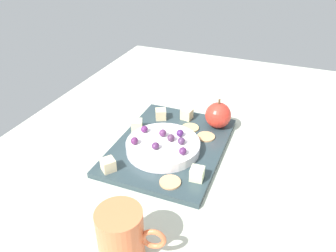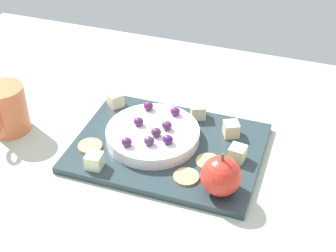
% 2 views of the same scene
% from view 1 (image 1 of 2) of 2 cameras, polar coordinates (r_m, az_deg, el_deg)
% --- Properties ---
extents(table, '(1.27, 0.88, 0.03)m').
position_cam_1_polar(table, '(0.79, 3.26, -4.50)').
color(table, '#B0B8A6').
rests_on(table, ground).
extents(platter, '(0.33, 0.24, 0.01)m').
position_cam_1_polar(platter, '(0.77, 0.38, -3.44)').
color(platter, '#2A3B40').
rests_on(platter, table).
extents(serving_dish, '(0.17, 0.17, 0.02)m').
position_cam_1_polar(serving_dish, '(0.74, -0.87, -3.51)').
color(serving_dish, white).
rests_on(serving_dish, platter).
extents(apple_whole, '(0.06, 0.06, 0.06)m').
position_cam_1_polar(apple_whole, '(0.83, 8.67, 1.86)').
color(apple_whole, red).
rests_on(apple_whole, platter).
extents(apple_stem, '(0.01, 0.01, 0.01)m').
position_cam_1_polar(apple_stem, '(0.81, 8.88, 4.21)').
color(apple_stem, brown).
rests_on(apple_stem, apple_whole).
extents(cheese_cube_0, '(0.03, 0.03, 0.03)m').
position_cam_1_polar(cheese_cube_0, '(0.86, 3.28, 2.07)').
color(cheese_cube_0, beige).
rests_on(cheese_cube_0, platter).
extents(cheese_cube_1, '(0.04, 0.04, 0.03)m').
position_cam_1_polar(cheese_cube_1, '(0.86, -1.26, 2.05)').
color(cheese_cube_1, beige).
rests_on(cheese_cube_1, platter).
extents(cheese_cube_2, '(0.03, 0.03, 0.03)m').
position_cam_1_polar(cheese_cube_2, '(0.66, 5.05, -8.23)').
color(cheese_cube_2, beige).
rests_on(cheese_cube_2, platter).
extents(cheese_cube_3, '(0.04, 0.04, 0.03)m').
position_cam_1_polar(cheese_cube_3, '(0.70, -10.31, -6.64)').
color(cheese_cube_3, beige).
rests_on(cheese_cube_3, platter).
extents(cheese_cube_4, '(0.03, 0.03, 0.03)m').
position_cam_1_polar(cheese_cube_4, '(0.82, -5.42, 0.16)').
color(cheese_cube_4, beige).
rests_on(cheese_cube_4, platter).
extents(cracker_0, '(0.04, 0.04, 0.00)m').
position_cam_1_polar(cracker_0, '(0.82, 3.88, -0.31)').
color(cracker_0, tan).
rests_on(cracker_0, platter).
extents(cracker_1, '(0.04, 0.04, 0.00)m').
position_cam_1_polar(cracker_1, '(0.79, 6.59, -1.84)').
color(cracker_1, tan).
rests_on(cracker_1, platter).
extents(cracker_2, '(0.04, 0.04, 0.00)m').
position_cam_1_polar(cracker_2, '(0.66, 0.37, -9.70)').
color(cracker_2, tan).
rests_on(cracker_2, platter).
extents(grape_0, '(0.02, 0.02, 0.02)m').
position_cam_1_polar(grape_0, '(0.69, 2.58, -4.36)').
color(grape_0, '#4F2354').
rests_on(grape_0, serving_dish).
extents(grape_1, '(0.02, 0.02, 0.02)m').
position_cam_1_polar(grape_1, '(0.73, -5.84, -2.56)').
color(grape_1, '#572352').
rests_on(grape_1, serving_dish).
extents(grape_2, '(0.02, 0.02, 0.02)m').
position_cam_1_polar(grape_2, '(0.75, -0.93, -1.20)').
color(grape_2, '#592C57').
rests_on(grape_2, serving_dish).
extents(grape_3, '(0.02, 0.02, 0.02)m').
position_cam_1_polar(grape_3, '(0.72, 2.54, -2.64)').
color(grape_3, '#4C2E54').
rests_on(grape_3, serving_dish).
extents(grape_4, '(0.02, 0.02, 0.02)m').
position_cam_1_polar(grape_4, '(0.75, 2.09, -1.23)').
color(grape_4, '#451D5C').
rests_on(grape_4, serving_dish).
extents(grape_5, '(0.02, 0.02, 0.02)m').
position_cam_1_polar(grape_5, '(0.73, 0.50, -2.04)').
color(grape_5, '#4D2E4C').
rests_on(grape_5, serving_dish).
extents(grape_6, '(0.02, 0.02, 0.01)m').
position_cam_1_polar(grape_6, '(0.71, -2.19, -3.44)').
color(grape_6, '#4C2550').
rests_on(grape_6, serving_dish).
extents(grape_7, '(0.02, 0.02, 0.02)m').
position_cam_1_polar(grape_7, '(0.77, -4.11, -0.53)').
color(grape_7, '#58215B').
rests_on(grape_7, serving_dish).
extents(cup, '(0.07, 0.10, 0.09)m').
position_cam_1_polar(cup, '(0.53, -7.75, -18.23)').
color(cup, '#DF6E41').
rests_on(cup, table).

